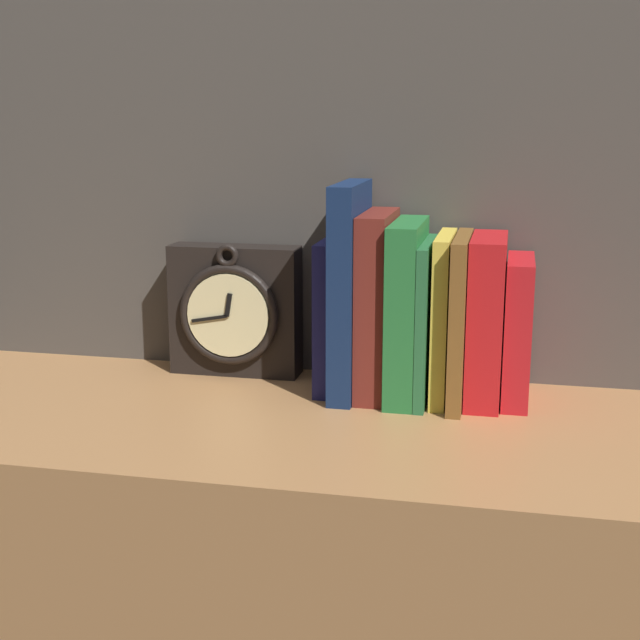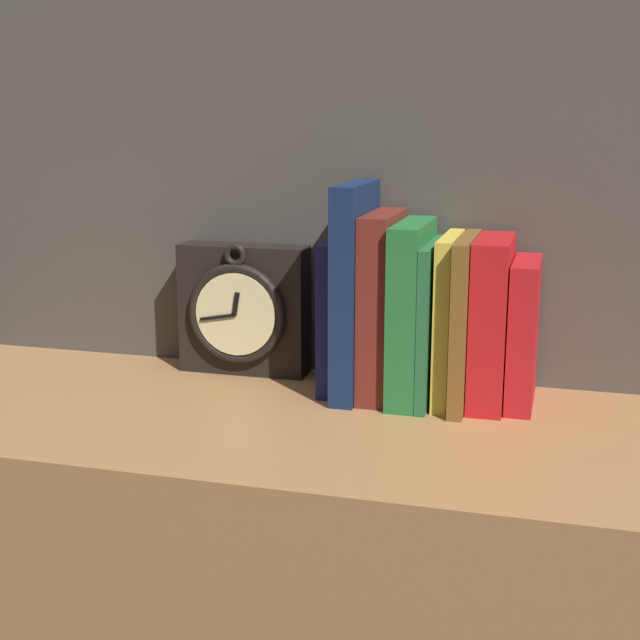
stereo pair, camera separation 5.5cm
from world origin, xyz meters
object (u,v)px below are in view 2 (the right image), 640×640
object	(u,v)px
book_slot6_brown	(465,321)
book_slot8_red	(524,333)
clock	(243,310)
book_slot0_navy	(337,315)
book_slot2_maroon	(382,305)
book_slot7_red	(491,321)
book_slot3_green	(411,311)
book_slot5_yellow	(448,319)
book_slot4_green	(431,322)
book_slot1_navy	(355,290)

from	to	relation	value
book_slot6_brown	book_slot8_red	bearing A→B (deg)	12.15
clock	book_slot0_navy	bearing A→B (deg)	-12.62
book_slot2_maroon	book_slot7_red	size ratio (longest dim) A/B	1.13
book_slot3_green	book_slot0_navy	bearing A→B (deg)	171.90
book_slot0_navy	book_slot5_yellow	xyz separation A→B (m)	(0.14, -0.01, 0.01)
book_slot0_navy	book_slot4_green	bearing A→B (deg)	-6.63
book_slot5_yellow	book_slot3_green	bearing A→B (deg)	-172.97
book_slot8_red	clock	bearing A→B (deg)	174.88
book_slot8_red	book_slot2_maroon	bearing A→B (deg)	-177.81
book_slot5_yellow	book_slot0_navy	bearing A→B (deg)	176.63
book_slot4_green	book_slot8_red	size ratio (longest dim) A/B	1.10
book_slot5_yellow	book_slot7_red	distance (m)	0.05
book_slot1_navy	book_slot5_yellow	world-z (taller)	book_slot1_navy
clock	book_slot7_red	xyz separation A→B (m)	(0.33, -0.04, 0.01)
book_slot7_red	book_slot3_green	bearing A→B (deg)	-176.36
book_slot3_green	book_slot6_brown	bearing A→B (deg)	-2.82
clock	book_slot7_red	bearing A→B (deg)	-6.65
book_slot0_navy	book_slot8_red	bearing A→B (deg)	-0.55
book_slot0_navy	book_slot3_green	bearing A→B (deg)	-8.10
book_slot4_green	book_slot5_yellow	size ratio (longest dim) A/B	0.96
book_slot2_maroon	book_slot7_red	distance (m)	0.13
book_slot7_red	book_slot8_red	distance (m)	0.04
book_slot5_yellow	book_slot6_brown	world-z (taller)	same
book_slot2_maroon	book_slot6_brown	distance (m)	0.10
book_slot7_red	book_slot4_green	bearing A→B (deg)	-174.84
book_slot0_navy	book_slot3_green	xyz separation A→B (m)	(0.10, -0.01, 0.01)
book_slot1_navy	book_slot3_green	bearing A→B (deg)	-0.61
book_slot0_navy	clock	bearing A→B (deg)	167.38
book_slot1_navy	book_slot6_brown	size ratio (longest dim) A/B	1.29
book_slot1_navy	book_slot8_red	xyz separation A→B (m)	(0.20, 0.01, -0.04)
book_slot4_green	book_slot6_brown	xyz separation A→B (m)	(0.04, -0.00, 0.00)
book_slot4_green	book_slot7_red	distance (m)	0.07
book_slot3_green	book_slot7_red	xyz separation A→B (m)	(0.09, 0.01, -0.01)
clock	book_slot6_brown	bearing A→B (deg)	-9.06
book_slot1_navy	book_slot4_green	distance (m)	0.10
book_slot3_green	book_slot6_brown	distance (m)	0.06
book_slot1_navy	book_slot6_brown	distance (m)	0.14
book_slot8_red	book_slot7_red	bearing A→B (deg)	-171.79
book_slot0_navy	book_slot7_red	xyz separation A→B (m)	(0.19, -0.01, 0.01)
book_slot0_navy	book_slot3_green	distance (m)	0.10
book_slot0_navy	book_slot6_brown	world-z (taller)	book_slot6_brown
book_slot7_red	clock	bearing A→B (deg)	173.35
clock	book_slot6_brown	size ratio (longest dim) A/B	0.89
book_slot2_maroon	book_slot3_green	size ratio (longest dim) A/B	1.04
book_slot7_red	book_slot0_navy	bearing A→B (deg)	177.71
clock	book_slot5_yellow	xyz separation A→B (m)	(0.28, -0.04, 0.01)
book_slot1_navy	clock	bearing A→B (deg)	165.01
clock	book_slot4_green	world-z (taller)	book_slot4_green
book_slot1_navy	book_slot7_red	size ratio (longest dim) A/B	1.30
book_slot3_green	book_slot8_red	bearing A→B (deg)	4.94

